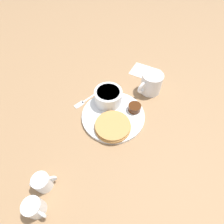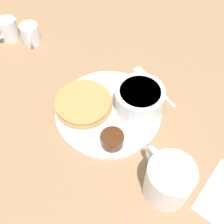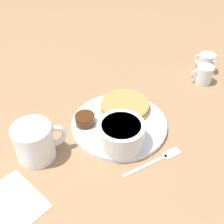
# 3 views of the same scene
# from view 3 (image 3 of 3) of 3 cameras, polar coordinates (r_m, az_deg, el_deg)

# --- Properties ---
(ground_plane) EXTENTS (4.00, 4.00, 0.00)m
(ground_plane) POSITION_cam_3_polar(r_m,az_deg,el_deg) (0.69, 1.46, -2.90)
(ground_plane) COLOR #93704C
(plate) EXTENTS (0.23, 0.23, 0.01)m
(plate) POSITION_cam_3_polar(r_m,az_deg,el_deg) (0.69, 1.47, -2.54)
(plate) COLOR white
(plate) RESTS_ON ground_plane
(pancake_stack) EXTENTS (0.13, 0.13, 0.02)m
(pancake_stack) POSITION_cam_3_polar(r_m,az_deg,el_deg) (0.72, 2.64, 1.25)
(pancake_stack) COLOR #B78447
(pancake_stack) RESTS_ON plate
(bowl) EXTENTS (0.10, 0.10, 0.06)m
(bowl) POSITION_cam_3_polar(r_m,az_deg,el_deg) (0.61, 1.85, -4.36)
(bowl) COLOR white
(bowl) RESTS_ON plate
(syrup_cup) EXTENTS (0.05, 0.05, 0.02)m
(syrup_cup) POSITION_cam_3_polar(r_m,az_deg,el_deg) (0.68, -5.50, -1.55)
(syrup_cup) COLOR #47230F
(syrup_cup) RESTS_ON plate
(butter_ramekin) EXTENTS (0.04, 0.04, 0.04)m
(butter_ramekin) POSITION_cam_3_polar(r_m,az_deg,el_deg) (0.61, 0.64, -6.69)
(butter_ramekin) COLOR white
(butter_ramekin) RESTS_ON plate
(coffee_mug) EXTENTS (0.09, 0.10, 0.08)m
(coffee_mug) POSITION_cam_3_polar(r_m,az_deg,el_deg) (0.62, -15.34, -5.90)
(coffee_mug) COLOR white
(coffee_mug) RESTS_ON ground_plane
(creamer_pitcher_near) EXTENTS (0.06, 0.05, 0.05)m
(creamer_pitcher_near) POSITION_cam_3_polar(r_m,az_deg,el_deg) (0.86, 18.20, 7.28)
(creamer_pitcher_near) COLOR white
(creamer_pitcher_near) RESTS_ON ground_plane
(creamer_pitcher_far) EXTENTS (0.07, 0.05, 0.06)m
(creamer_pitcher_far) POSITION_cam_3_polar(r_m,az_deg,el_deg) (0.92, 18.54, 9.44)
(creamer_pitcher_far) COLOR white
(creamer_pitcher_far) RESTS_ON ground_plane
(fork) EXTENTS (0.08, 0.13, 0.00)m
(fork) POSITION_cam_3_polar(r_m,az_deg,el_deg) (0.63, 9.56, -9.39)
(fork) COLOR silver
(fork) RESTS_ON ground_plane
(napkin) EXTENTS (0.14, 0.12, 0.00)m
(napkin) POSITION_cam_3_polar(r_m,az_deg,el_deg) (0.59, -19.51, -16.87)
(napkin) COLOR white
(napkin) RESTS_ON ground_plane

